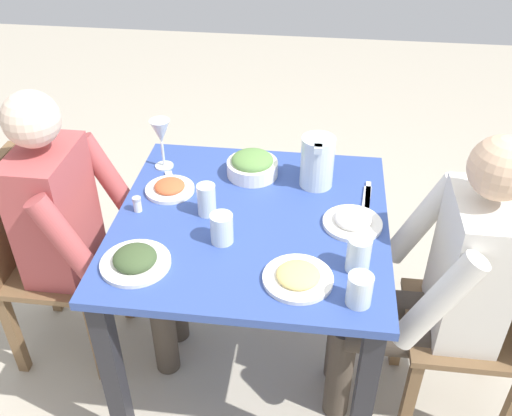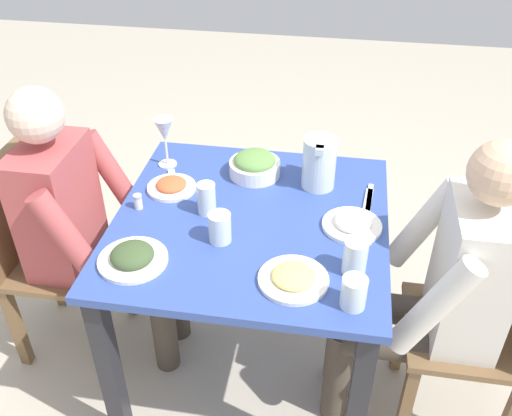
% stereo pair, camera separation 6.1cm
% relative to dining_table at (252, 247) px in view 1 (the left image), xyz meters
% --- Properties ---
extents(ground_plane, '(8.00, 8.00, 0.00)m').
position_rel_dining_table_xyz_m(ground_plane, '(0.00, 0.00, -0.63)').
color(ground_plane, '#B7AD99').
extents(dining_table, '(0.91, 0.91, 0.76)m').
position_rel_dining_table_xyz_m(dining_table, '(0.00, 0.00, 0.00)').
color(dining_table, '#334C99').
rests_on(dining_table, ground_plane).
extents(chair_near, '(0.40, 0.40, 0.86)m').
position_rel_dining_table_xyz_m(chair_near, '(-0.08, -0.83, -0.14)').
color(chair_near, brown).
rests_on(chair_near, ground_plane).
extents(chair_far, '(0.40, 0.40, 0.86)m').
position_rel_dining_table_xyz_m(chair_far, '(0.04, 0.83, -0.14)').
color(chair_far, brown).
rests_on(chair_far, ground_plane).
extents(diner_near, '(0.48, 0.53, 1.16)m').
position_rel_dining_table_xyz_m(diner_near, '(-0.08, -0.63, 0.00)').
color(diner_near, silver).
rests_on(diner_near, ground_plane).
extents(diner_far, '(0.48, 0.53, 1.16)m').
position_rel_dining_table_xyz_m(diner_far, '(0.04, 0.63, 0.00)').
color(diner_far, '#B24C4C').
rests_on(diner_far, ground_plane).
extents(water_pitcher, '(0.16, 0.12, 0.19)m').
position_rel_dining_table_xyz_m(water_pitcher, '(0.24, -0.21, 0.22)').
color(water_pitcher, silver).
rests_on(water_pitcher, dining_table).
extents(salad_bowl, '(0.19, 0.19, 0.09)m').
position_rel_dining_table_xyz_m(salad_bowl, '(0.27, 0.03, 0.17)').
color(salad_bowl, white).
rests_on(salad_bowl, dining_table).
extents(plate_fries, '(0.21, 0.21, 0.04)m').
position_rel_dining_table_xyz_m(plate_fries, '(-0.28, -0.17, 0.14)').
color(plate_fries, white).
rests_on(plate_fries, dining_table).
extents(plate_rice_curry, '(0.18, 0.18, 0.04)m').
position_rel_dining_table_xyz_m(plate_rice_curry, '(0.12, 0.31, 0.14)').
color(plate_rice_curry, white).
rests_on(plate_rice_curry, dining_table).
extents(plate_yoghurt, '(0.20, 0.20, 0.05)m').
position_rel_dining_table_xyz_m(plate_yoghurt, '(0.01, -0.34, 0.14)').
color(plate_yoghurt, white).
rests_on(plate_yoghurt, dining_table).
extents(plate_dolmas, '(0.21, 0.21, 0.06)m').
position_rel_dining_table_xyz_m(plate_dolmas, '(-0.28, 0.32, 0.15)').
color(plate_dolmas, white).
rests_on(plate_dolmas, dining_table).
extents(water_glass_near_left, '(0.06, 0.06, 0.11)m').
position_rel_dining_table_xyz_m(water_glass_near_left, '(0.01, 0.15, 0.18)').
color(water_glass_near_left, silver).
rests_on(water_glass_near_left, dining_table).
extents(water_glass_far_right, '(0.07, 0.07, 0.10)m').
position_rel_dining_table_xyz_m(water_glass_far_right, '(-0.35, -0.35, 0.17)').
color(water_glass_far_right, silver).
rests_on(water_glass_far_right, dining_table).
extents(water_glass_by_pitcher, '(0.07, 0.07, 0.11)m').
position_rel_dining_table_xyz_m(water_glass_by_pitcher, '(-0.21, -0.35, 0.18)').
color(water_glass_by_pitcher, silver).
rests_on(water_glass_by_pitcher, dining_table).
extents(water_glass_near_right, '(0.07, 0.07, 0.10)m').
position_rel_dining_table_xyz_m(water_glass_near_right, '(-0.13, 0.08, 0.18)').
color(water_glass_near_right, silver).
rests_on(water_glass_near_right, dining_table).
extents(wine_glass, '(0.08, 0.08, 0.20)m').
position_rel_dining_table_xyz_m(wine_glass, '(0.29, 0.37, 0.27)').
color(wine_glass, silver).
rests_on(wine_glass, dining_table).
extents(salt_shaker, '(0.03, 0.03, 0.05)m').
position_rel_dining_table_xyz_m(salt_shaker, '(-0.01, 0.39, 0.15)').
color(salt_shaker, white).
rests_on(salt_shaker, dining_table).
extents(fork_near, '(0.17, 0.09, 0.01)m').
position_rel_dining_table_xyz_m(fork_near, '(0.17, 0.32, 0.13)').
color(fork_near, silver).
rests_on(fork_near, dining_table).
extents(knife_near, '(0.19, 0.03, 0.01)m').
position_rel_dining_table_xyz_m(knife_near, '(0.17, -0.39, 0.13)').
color(knife_near, silver).
rests_on(knife_near, dining_table).
extents(fork_far, '(0.17, 0.04, 0.01)m').
position_rel_dining_table_xyz_m(fork_far, '(0.15, -0.39, 0.13)').
color(fork_far, silver).
rests_on(fork_far, dining_table).
extents(knife_far, '(0.19, 0.04, 0.01)m').
position_rel_dining_table_xyz_m(knife_far, '(0.01, -0.38, 0.13)').
color(knife_far, silver).
rests_on(knife_far, dining_table).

